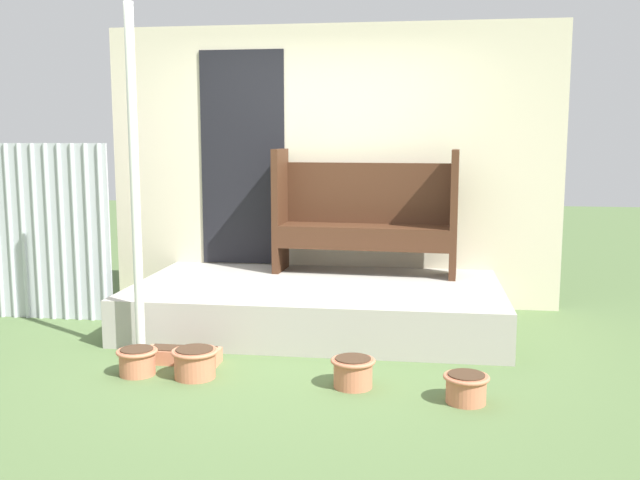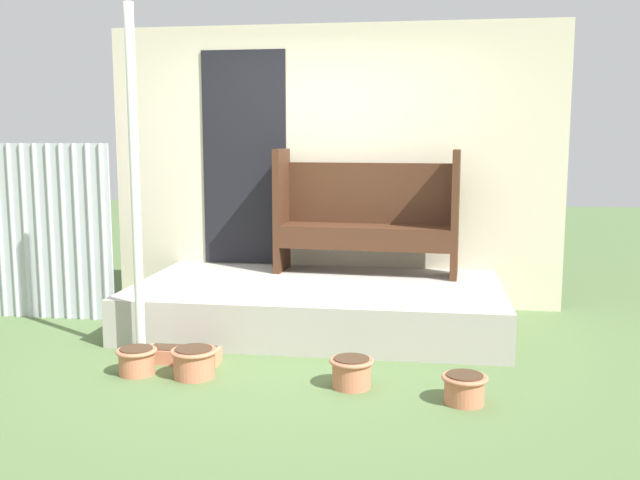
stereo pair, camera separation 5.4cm
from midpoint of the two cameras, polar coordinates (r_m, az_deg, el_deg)
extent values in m
plane|color=#516B3D|center=(5.24, -2.89, -9.30)|extent=(24.00, 24.00, 0.00)
cube|color=#A8A399|center=(5.98, -0.48, -5.25)|extent=(3.02, 1.69, 0.37)
cube|color=beige|center=(6.68, 0.63, 5.86)|extent=(4.22, 0.06, 2.60)
cube|color=black|center=(6.80, -6.43, 6.50)|extent=(0.80, 0.02, 2.00)
cylinder|color=silver|center=(6.76, -23.75, 0.61)|extent=(0.04, 0.04, 1.53)
cylinder|color=silver|center=(6.69, -22.87, 0.60)|extent=(0.04, 0.04, 1.53)
cylinder|color=silver|center=(6.63, -21.98, 0.58)|extent=(0.04, 0.04, 1.53)
cylinder|color=silver|center=(6.57, -21.07, 0.57)|extent=(0.04, 0.04, 1.53)
cylinder|color=silver|center=(6.52, -20.14, 0.55)|extent=(0.04, 0.04, 1.53)
cylinder|color=silver|center=(6.46, -19.20, 0.53)|extent=(0.04, 0.04, 1.53)
cylinder|color=silver|center=(6.41, -18.25, 0.52)|extent=(0.04, 0.04, 1.53)
cylinder|color=silver|center=(6.35, -17.27, 0.50)|extent=(0.04, 0.04, 1.53)
cylinder|color=white|center=(5.21, -14.88, 4.32)|extent=(0.07, 0.07, 2.49)
cube|color=#422616|center=(6.47, -3.44, 2.39)|extent=(0.09, 0.40, 1.11)
cube|color=#422616|center=(6.25, 10.43, 2.06)|extent=(0.09, 0.40, 1.11)
cube|color=#422616|center=(6.33, 3.36, 0.98)|extent=(1.51, 0.49, 0.04)
cube|color=#422616|center=(6.16, 3.11, -0.14)|extent=(1.49, 0.12, 0.16)
cube|color=#422616|center=(6.48, 3.62, 3.76)|extent=(1.49, 0.13, 0.55)
cylinder|color=#C67251|center=(4.99, -14.72, -9.43)|extent=(0.24, 0.24, 0.17)
torus|color=#C67251|center=(4.97, -14.75, -8.62)|extent=(0.28, 0.28, 0.02)
cylinder|color=#422D1E|center=(4.97, -14.76, -8.44)|extent=(0.22, 0.22, 0.01)
cylinder|color=#C67251|center=(4.85, -10.30, -9.71)|extent=(0.27, 0.27, 0.19)
torus|color=#C67251|center=(4.82, -10.32, -8.77)|extent=(0.31, 0.31, 0.02)
cylinder|color=#422D1E|center=(4.82, -10.33, -8.59)|extent=(0.25, 0.25, 0.01)
cylinder|color=#C67251|center=(4.61, 2.31, -10.59)|extent=(0.25, 0.25, 0.18)
torus|color=#C67251|center=(4.58, 2.32, -9.64)|extent=(0.29, 0.29, 0.02)
cylinder|color=#422D1E|center=(4.58, 2.32, -9.45)|extent=(0.23, 0.23, 0.01)
cylinder|color=#C67251|center=(4.44, 11.26, -11.60)|extent=(0.24, 0.24, 0.17)
torus|color=#C67251|center=(4.41, 11.28, -10.71)|extent=(0.28, 0.28, 0.02)
cylinder|color=#422D1E|center=(4.41, 11.29, -10.51)|extent=(0.22, 0.22, 0.01)
cube|color=tan|center=(5.18, -11.19, -9.08)|extent=(0.53, 0.17, 0.10)
cube|color=#422D1E|center=(5.16, -11.20, -8.50)|extent=(0.46, 0.15, 0.01)
camera|label=1|loc=(0.03, -90.29, -0.04)|focal=40.00mm
camera|label=2|loc=(0.03, 89.71, 0.04)|focal=40.00mm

